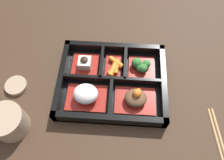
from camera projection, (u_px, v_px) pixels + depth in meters
ground_plane at (112, 84)px, 0.59m from camera, size 3.00×3.00×0.00m
bento_base at (112, 84)px, 0.59m from camera, size 0.28×0.23×0.01m
bento_rim at (112, 80)px, 0.58m from camera, size 0.28×0.23×0.04m
bowl_stew at (136, 98)px, 0.54m from camera, size 0.10×0.08×0.05m
bowl_rice at (86, 95)px, 0.54m from camera, size 0.10×0.08×0.05m
bowl_greens at (141, 67)px, 0.59m from camera, size 0.07×0.08×0.03m
bowl_carrots at (114, 67)px, 0.60m from camera, size 0.05×0.08×0.02m
bowl_tofu at (85, 64)px, 0.60m from camera, size 0.07×0.08×0.04m
tea_cup at (8, 122)px, 0.51m from camera, size 0.08×0.08×0.06m
chopsticks at (223, 154)px, 0.50m from camera, size 0.04×0.22×0.01m
sauce_dish at (16, 86)px, 0.58m from camera, size 0.06×0.06×0.01m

